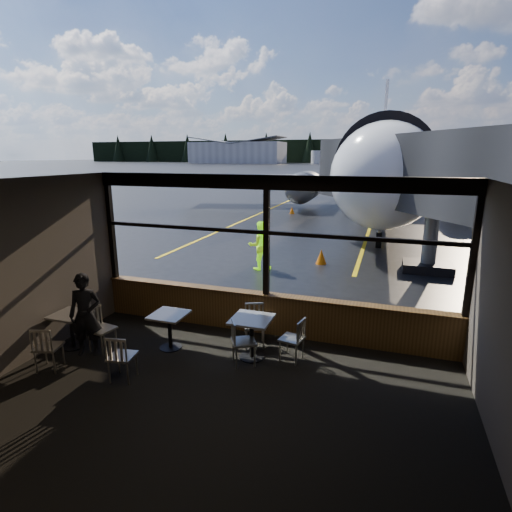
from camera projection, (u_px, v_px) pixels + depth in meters
The scene contains 32 objects.
ground_plane at pixel (384, 169), 119.32m from camera, with size 520.00×520.00×0.00m, color black.
carpet_floor at pixel (210, 410), 6.25m from camera, with size 8.00×6.00×0.01m, color black.
ceiling at pixel (202, 185), 5.39m from camera, with size 8.00×6.00×0.04m, color #38332D.
wall_left at pixel (1, 280), 7.05m from camera, with size 0.04×6.00×3.50m, color #4A423B.
wall_back at pixel (37, 442), 3.06m from camera, with size 8.00×0.04×3.50m, color #4A423B.
window_sill at pixel (266, 314), 8.90m from camera, with size 8.00×0.28×0.90m, color #4E3317.
window_header at pixel (267, 182), 8.19m from camera, with size 8.00×0.18×0.30m, color black.
mullion_left at pixel (111, 227), 9.68m from camera, with size 0.12×0.12×2.60m, color black.
mullion_centre at pixel (267, 237), 8.47m from camera, with size 0.12×0.12×2.60m, color black.
mullion_right at pixel (474, 251), 7.25m from camera, with size 0.12×0.12×2.60m, color black.
window_transom at pixel (267, 232), 8.44m from camera, with size 8.00×0.10×0.08m, color black.
airliner at pixel (385, 128), 27.63m from camera, with size 31.32×37.59×11.48m, color white, non-canonical shape.
jet_bridge at pixel (430, 199), 12.32m from camera, with size 9.69×11.84×5.17m, color #2D2D30, non-canonical shape.
cafe_table_near at pixel (252, 338), 7.79m from camera, with size 0.76×0.76×0.84m, color #A8A29A, non-canonical shape.
cafe_table_mid at pixel (170, 331), 8.19m from camera, with size 0.69×0.69×0.76m, color #A39F95, non-canonical shape.
cafe_table_left at pixel (72, 330), 8.24m from camera, with size 0.68×0.68×0.75m, color gray, non-canonical shape.
chair_near_e at pixel (292, 339), 7.70m from camera, with size 0.48×0.48×0.87m, color #B3AFA2, non-canonical shape.
chair_near_w at pixel (244, 342), 7.55m from camera, with size 0.49×0.49×0.90m, color #ADA99C, non-canonical shape.
chair_near_n at pixel (255, 326), 8.28m from camera, with size 0.49×0.49×0.89m, color #BCB6AA, non-canonical shape.
chair_mid_s at pixel (122, 357), 7.02m from camera, with size 0.49×0.49×0.89m, color #ADA79C, non-canonical shape.
chair_mid_w at pixel (102, 330), 8.06m from camera, with size 0.51×0.51×0.93m, color beige, non-canonical shape.
chair_left_s at pixel (48, 347), 7.37m from camera, with size 0.48×0.48×0.89m, color #B5B0A3, non-canonical shape.
passenger at pixel (85, 315), 7.84m from camera, with size 0.61×0.40×1.68m, color black.
ground_crew at pixel (260, 246), 13.84m from camera, with size 0.82×0.64×1.69m, color #BFF219.
cone_nose at pixel (321, 257), 14.65m from camera, with size 0.39×0.39×0.54m, color orange.
cone_wing at pixel (292, 210), 27.22m from camera, with size 0.35×0.35×0.48m, color orange.
hangar_left at pixel (238, 152), 194.68m from camera, with size 45.00×18.00×11.00m, color silver, non-canonical shape.
hangar_mid at pixel (388, 153), 177.85m from camera, with size 38.00×15.00×10.00m, color silver, non-canonical shape.
fuel_tank_a at pixel (320, 157), 184.82m from camera, with size 8.00×8.00×6.00m, color silver.
fuel_tank_b at pixel (342, 157), 181.74m from camera, with size 8.00×8.00×6.00m, color silver.
fuel_tank_c at pixel (364, 157), 178.66m from camera, with size 8.00×8.00×6.00m, color silver.
treeline at pixel (389, 151), 200.59m from camera, with size 360.00×3.00×12.00m, color black.
Camera 1 is at (2.43, -7.95, 3.89)m, focal length 28.00 mm.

